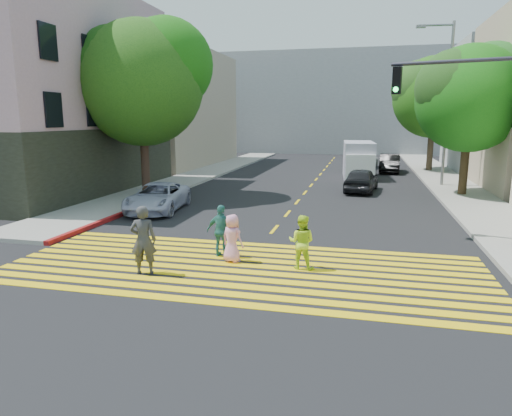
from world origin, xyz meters
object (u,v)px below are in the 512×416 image
(white_van, at_px, (358,161))
(silver_car, at_px, (363,160))
(dark_car_near, at_px, (361,180))
(tree_left, at_px, (143,77))
(white_sedan, at_px, (158,197))
(pedestrian_woman, at_px, (302,242))
(pedestrian_child, at_px, (232,238))
(traffic_signal, at_px, (488,120))
(pedestrian_man, at_px, (143,240))
(tree_right_far, at_px, (435,93))
(tree_right_near, at_px, (472,93))
(dark_car_parked, at_px, (390,163))
(pedestrian_extra, at_px, (222,231))

(white_van, bearing_deg, silver_car, 83.59)
(dark_car_near, bearing_deg, tree_left, 27.64)
(white_sedan, height_order, silver_car, silver_car)
(pedestrian_woman, relative_size, white_sedan, 0.34)
(pedestrian_child, distance_m, traffic_signal, 8.85)
(traffic_signal, bearing_deg, pedestrian_man, -137.87)
(pedestrian_child, xyz_separation_m, silver_car, (3.50, 27.62, 0.01))
(pedestrian_woman, height_order, traffic_signal, traffic_signal)
(pedestrian_child, bearing_deg, traffic_signal, -133.52)
(pedestrian_woman, bearing_deg, silver_car, -87.17)
(tree_right_far, relative_size, white_sedan, 1.99)
(tree_left, distance_m, dark_car_near, 13.22)
(silver_car, bearing_deg, tree_right_near, 121.42)
(tree_right_far, relative_size, dark_car_parked, 2.11)
(white_van, height_order, traffic_signal, traffic_signal)
(tree_left, xyz_separation_m, pedestrian_extra, (7.26, -9.65, -5.47))
(dark_car_parked, distance_m, white_van, 4.65)
(traffic_signal, bearing_deg, dark_car_parked, 108.45)
(pedestrian_woman, relative_size, traffic_signal, 0.24)
(pedestrian_woman, xyz_separation_m, silver_car, (1.46, 27.76, -0.05))
(dark_car_near, distance_m, dark_car_parked, 10.65)
(tree_left, bearing_deg, tree_right_far, 44.08)
(tree_right_far, relative_size, dark_car_near, 2.23)
(pedestrian_extra, distance_m, dark_car_near, 14.44)
(dark_car_parked, bearing_deg, white_sedan, -117.75)
(tree_right_near, distance_m, pedestrian_extra, 17.05)
(pedestrian_child, height_order, white_sedan, pedestrian_child)
(dark_car_parked, bearing_deg, pedestrian_woman, -94.88)
(pedestrian_man, xyz_separation_m, dark_car_parked, (7.57, 26.30, -0.23))
(tree_right_far, xyz_separation_m, dark_car_near, (-5.20, -11.66, -5.40))
(tree_right_near, bearing_deg, dark_car_near, 175.74)
(pedestrian_man, distance_m, pedestrian_extra, 2.52)
(dark_car_near, height_order, dark_car_parked, dark_car_parked)
(white_sedan, height_order, dark_car_near, dark_car_near)
(white_sedan, relative_size, dark_car_parked, 1.06)
(tree_right_far, xyz_separation_m, dark_car_parked, (-3.15, -1.21, -5.39))
(pedestrian_man, height_order, silver_car, pedestrian_man)
(tree_right_near, bearing_deg, white_van, 129.62)
(pedestrian_man, distance_m, white_sedan, 8.67)
(silver_car, height_order, white_van, white_van)
(silver_car, bearing_deg, pedestrian_woman, 96.96)
(white_sedan, bearing_deg, white_van, 51.50)
(pedestrian_child, height_order, pedestrian_extra, pedestrian_extra)
(dark_car_near, bearing_deg, pedestrian_extra, 81.06)
(pedestrian_extra, distance_m, white_van, 20.67)
(tree_right_near, height_order, white_sedan, tree_right_near)
(pedestrian_man, height_order, dark_car_near, pedestrian_man)
(pedestrian_extra, distance_m, dark_car_parked, 25.06)
(pedestrian_woman, height_order, white_sedan, pedestrian_woman)
(white_sedan, bearing_deg, silver_car, 59.71)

